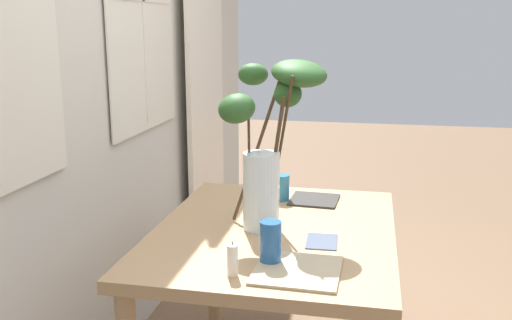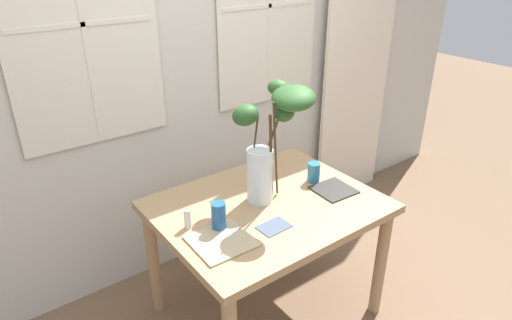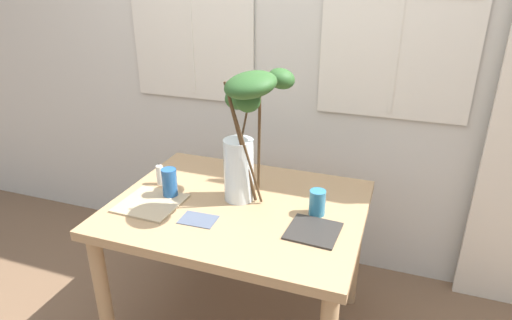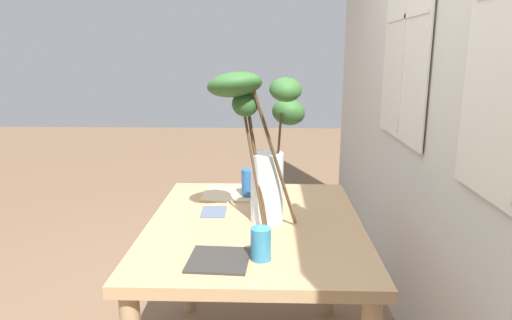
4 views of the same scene
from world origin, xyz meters
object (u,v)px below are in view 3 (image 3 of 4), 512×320
dining_table (239,223)px  drinking_glass_blue_right (317,203)px  vase_with_branches (246,131)px  plate_square_right (313,231)px  plate_square_left (151,203)px  pillar_candle (160,175)px  drinking_glass_blue_left (170,183)px

dining_table → drinking_glass_blue_right: 0.40m
dining_table → vase_with_branches: vase_with_branches is taller
dining_table → plate_square_right: 0.41m
drinking_glass_blue_right → plate_square_right: drinking_glass_blue_right is taller
vase_with_branches → drinking_glass_blue_right: 0.45m
drinking_glass_blue_right → plate_square_left: bearing=-167.0°
plate_square_right → pillar_candle: (-0.83, 0.17, 0.05)m
pillar_candle → plate_square_left: bearing=-71.4°
dining_table → drinking_glass_blue_left: 0.38m
dining_table → plate_square_left: size_ratio=4.25×
drinking_glass_blue_left → plate_square_right: 0.72m
drinking_glass_blue_right → pillar_candle: size_ratio=1.03×
dining_table → drinking_glass_blue_left: bearing=-172.7°
plate_square_left → plate_square_right: (0.77, 0.02, -0.00)m
drinking_glass_blue_left → plate_square_left: (-0.05, -0.10, -0.07)m
plate_square_right → vase_with_branches: bearing=158.1°
drinking_glass_blue_right → plate_square_right: (0.02, -0.15, -0.05)m
drinking_glass_blue_left → drinking_glass_blue_right: bearing=6.2°
drinking_glass_blue_left → plate_square_left: drinking_glass_blue_left is taller
drinking_glass_blue_left → plate_square_right: (0.72, -0.07, -0.07)m
dining_table → plate_square_right: bearing=-16.6°
drinking_glass_blue_left → drinking_glass_blue_right: drinking_glass_blue_left is taller
dining_table → vase_with_branches: size_ratio=1.76×
plate_square_left → pillar_candle: (-0.07, 0.20, 0.05)m
pillar_candle → drinking_glass_blue_left: bearing=-40.8°
pillar_candle → vase_with_branches: bearing=-3.5°
drinking_glass_blue_left → drinking_glass_blue_right: (0.70, 0.08, -0.01)m
drinking_glass_blue_right → plate_square_left: 0.77m
drinking_glass_blue_left → pillar_candle: size_ratio=1.28×
plate_square_right → pillar_candle: size_ratio=1.85×
vase_with_branches → pillar_candle: vase_with_branches is taller
drinking_glass_blue_right → pillar_candle: (-0.81, 0.02, -0.01)m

